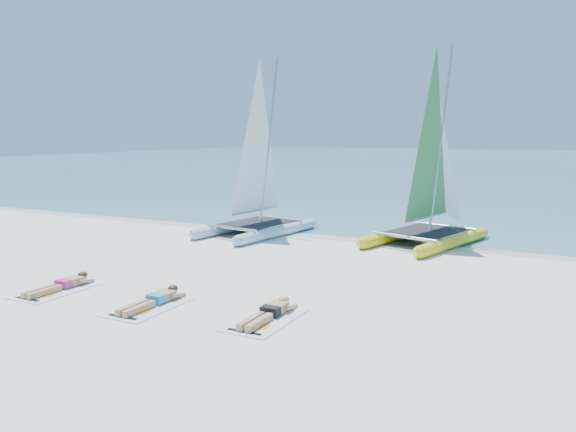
# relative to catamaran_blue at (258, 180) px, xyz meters

# --- Properties ---
(ground) EXTENTS (140.00, 140.00, 0.00)m
(ground) POSITION_rel_catamaran_blue_xyz_m (2.37, -4.71, -1.94)
(ground) COLOR white
(ground) RESTS_ON ground
(sea) EXTENTS (140.00, 115.00, 0.01)m
(sea) POSITION_rel_catamaran_blue_xyz_m (2.37, 58.29, -1.93)
(sea) COLOR #70B3BC
(sea) RESTS_ON ground
(wet_sand_strip) EXTENTS (140.00, 1.40, 0.01)m
(wet_sand_strip) POSITION_rel_catamaran_blue_xyz_m (2.37, 0.79, -1.93)
(wet_sand_strip) COLOR silver
(wet_sand_strip) RESTS_ON ground
(catamaran_blue) EXTENTS (2.99, 5.05, 6.49)m
(catamaran_blue) POSITION_rel_catamaran_blue_xyz_m (0.00, 0.00, 0.00)
(catamaran_blue) COLOR #AFD0E6
(catamaran_blue) RESTS_ON ground
(catamaran_yellow) EXTENTS (3.54, 5.36, 6.65)m
(catamaran_yellow) POSITION_rel_catamaran_blue_xyz_m (5.93, 1.33, 0.16)
(catamaran_yellow) COLOR yellow
(catamaran_yellow) RESTS_ON ground
(towel_a) EXTENTS (1.00, 1.85, 0.02)m
(towel_a) POSITION_rel_catamaran_blue_xyz_m (-0.44, -8.52, -1.93)
(towel_a) COLOR white
(towel_a) RESTS_ON ground
(sunbather_a) EXTENTS (0.37, 1.73, 0.26)m
(sunbather_a) POSITION_rel_catamaran_blue_xyz_m (-0.44, -8.33, -1.82)
(sunbather_a) COLOR tan
(sunbather_a) RESTS_ON towel_a
(towel_b) EXTENTS (1.00, 1.85, 0.02)m
(towel_b) POSITION_rel_catamaran_blue_xyz_m (2.24, -8.50, -1.93)
(towel_b) COLOR white
(towel_b) RESTS_ON ground
(sunbather_b) EXTENTS (0.37, 1.73, 0.26)m
(sunbather_b) POSITION_rel_catamaran_blue_xyz_m (2.24, -8.31, -1.82)
(sunbather_b) COLOR tan
(sunbather_b) RESTS_ON towel_b
(towel_c) EXTENTS (1.00, 1.85, 0.02)m
(towel_c) POSITION_rel_catamaran_blue_xyz_m (4.79, -8.15, -1.93)
(towel_c) COLOR white
(towel_c) RESTS_ON ground
(sunbather_c) EXTENTS (0.37, 1.73, 0.26)m
(sunbather_c) POSITION_rel_catamaran_blue_xyz_m (4.79, -7.96, -1.82)
(sunbather_c) COLOR tan
(sunbather_c) RESTS_ON towel_c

